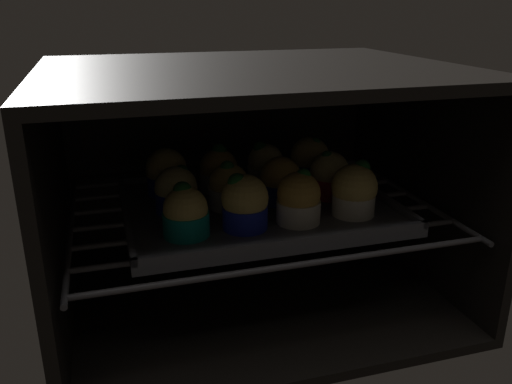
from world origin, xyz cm
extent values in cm
cube|color=black|center=(0.00, 22.00, -0.75)|extent=(59.00, 47.00, 1.50)
cube|color=black|center=(0.00, 22.00, 34.75)|extent=(59.00, 47.00, 1.50)
cube|color=black|center=(0.00, 44.75, 17.00)|extent=(59.00, 1.50, 34.00)
cube|color=black|center=(-28.75, 22.00, 17.00)|extent=(1.50, 47.00, 34.00)
cube|color=black|center=(28.75, 22.00, 17.00)|extent=(1.50, 47.00, 34.00)
cylinder|color=#4C494C|center=(0.00, 3.00, 13.60)|extent=(54.00, 0.80, 0.80)
cylinder|color=#4C494C|center=(0.00, 9.33, 13.60)|extent=(54.00, 0.80, 0.80)
cylinder|color=#4C494C|center=(0.00, 15.67, 13.60)|extent=(54.00, 0.80, 0.80)
cylinder|color=#4C494C|center=(0.00, 22.00, 13.60)|extent=(54.00, 0.80, 0.80)
cylinder|color=#4C494C|center=(0.00, 28.33, 13.60)|extent=(54.00, 0.80, 0.80)
cylinder|color=#4C494C|center=(0.00, 34.67, 13.60)|extent=(54.00, 0.80, 0.80)
cylinder|color=#4C494C|center=(0.00, 41.00, 13.60)|extent=(54.00, 0.80, 0.80)
cylinder|color=#4C494C|center=(-27.00, 22.00, 13.60)|extent=(0.80, 42.00, 0.80)
cylinder|color=#4C494C|center=(27.00, 22.00, 13.60)|extent=(0.80, 42.00, 0.80)
cube|color=#4C4C51|center=(0.00, 20.48, 14.60)|extent=(39.28, 31.30, 1.20)
cube|color=#4C4C51|center=(0.00, 5.23, 15.70)|extent=(39.28, 0.80, 1.00)
cube|color=#4C4C51|center=(0.00, 35.73, 15.70)|extent=(39.28, 0.80, 1.00)
cube|color=#4C4C51|center=(-19.24, 20.48, 15.70)|extent=(0.80, 31.30, 1.00)
cube|color=#4C4C51|center=(19.24, 20.48, 15.70)|extent=(0.80, 31.30, 1.00)
cylinder|color=#0C8C84|center=(-11.95, 12.23, 16.77)|extent=(6.14, 6.14, 3.15)
sphere|color=#DBBC60|center=(-11.95, 12.23, 18.86)|extent=(5.86, 5.86, 5.86)
sphere|color=#19511E|center=(-12.16, 12.69, 21.21)|extent=(2.47, 2.47, 2.47)
cylinder|color=#1928B7|center=(-3.97, 12.30, 16.77)|extent=(6.14, 6.14, 3.15)
sphere|color=#DBBC60|center=(-3.97, 12.30, 19.52)|extent=(6.34, 6.34, 6.34)
sphere|color=#1E6023|center=(-4.97, 12.37, 21.71)|extent=(2.58, 2.58, 2.58)
cylinder|color=silver|center=(3.64, 12.18, 16.77)|extent=(6.14, 6.14, 3.15)
sphere|color=gold|center=(3.64, 12.18, 19.39)|extent=(6.02, 6.02, 6.02)
sphere|color=#1E6023|center=(4.32, 12.37, 21.79)|extent=(2.12, 2.12, 2.12)
cylinder|color=silver|center=(12.21, 12.59, 16.77)|extent=(6.14, 6.14, 3.15)
sphere|color=#DBBC60|center=(12.21, 12.59, 19.37)|extent=(6.59, 6.59, 6.59)
sphere|color=#19511E|center=(13.36, 12.88, 22.03)|extent=(2.37, 2.37, 2.37)
cylinder|color=#1928B7|center=(-11.91, 20.85, 16.77)|extent=(6.14, 6.14, 3.15)
sphere|color=#E0CC7A|center=(-11.91, 20.85, 18.83)|extent=(6.24, 6.24, 6.24)
sphere|color=#19511E|center=(-10.95, 21.35, 20.97)|extent=(2.13, 2.13, 2.13)
cylinder|color=silver|center=(-4.14, 20.57, 16.77)|extent=(6.14, 6.14, 3.15)
sphere|color=gold|center=(-4.14, 20.57, 18.87)|extent=(5.87, 5.87, 5.87)
sphere|color=#28702D|center=(-4.36, 20.37, 21.32)|extent=(2.13, 2.13, 2.13)
cylinder|color=#1928B7|center=(3.84, 20.38, 16.77)|extent=(6.14, 6.14, 3.15)
sphere|color=gold|center=(3.84, 20.38, 19.13)|extent=(6.27, 6.27, 6.27)
sphere|color=#1E6023|center=(3.49, 20.39, 20.89)|extent=(1.98, 1.98, 1.98)
cylinder|color=red|center=(11.92, 20.53, 16.77)|extent=(6.14, 6.14, 3.15)
sphere|color=#E0CC7A|center=(11.92, 20.53, 19.35)|extent=(6.05, 6.05, 6.05)
sphere|color=#1E6023|center=(11.31, 20.36, 21.67)|extent=(1.93, 1.93, 1.93)
cylinder|color=#1928B7|center=(-12.27, 28.83, 16.77)|extent=(6.14, 6.14, 3.15)
sphere|color=#DBBC60|center=(-12.27, 28.83, 19.36)|extent=(6.47, 6.47, 6.47)
cylinder|color=silver|center=(-3.98, 28.25, 16.77)|extent=(6.14, 6.14, 3.15)
sphere|color=gold|center=(-3.98, 28.25, 18.93)|extent=(6.12, 6.12, 6.12)
sphere|color=#1E6023|center=(-3.75, 28.54, 21.51)|extent=(2.60, 2.60, 2.60)
cylinder|color=silver|center=(4.12, 28.75, 16.77)|extent=(6.14, 6.14, 3.15)
sphere|color=#E0CC7A|center=(4.12, 28.75, 19.16)|extent=(5.88, 5.88, 5.88)
sphere|color=#19511E|center=(3.15, 28.81, 21.55)|extent=(2.22, 2.22, 2.22)
cylinder|color=#1928B7|center=(11.82, 28.42, 16.77)|extent=(6.14, 6.14, 3.15)
sphere|color=#DBBC60|center=(11.82, 28.42, 19.52)|extent=(6.54, 6.54, 6.54)
sphere|color=#28702D|center=(12.42, 27.58, 22.05)|extent=(1.66, 1.66, 1.66)
camera|label=1|loc=(-21.17, -50.96, 44.15)|focal=36.99mm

